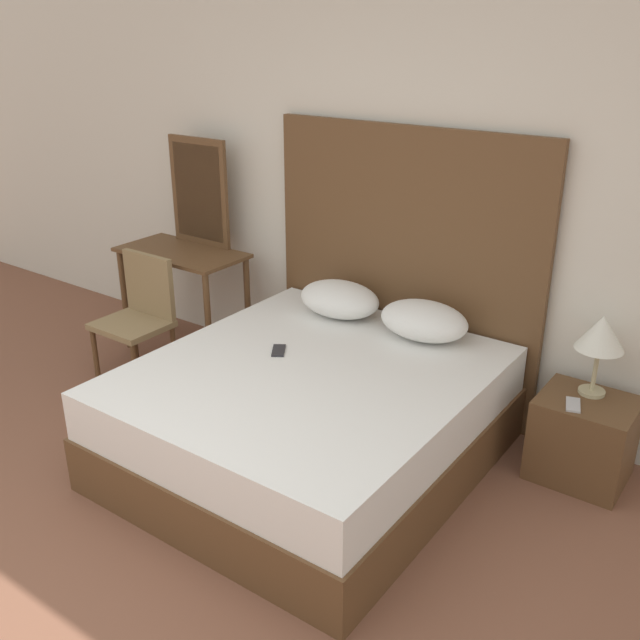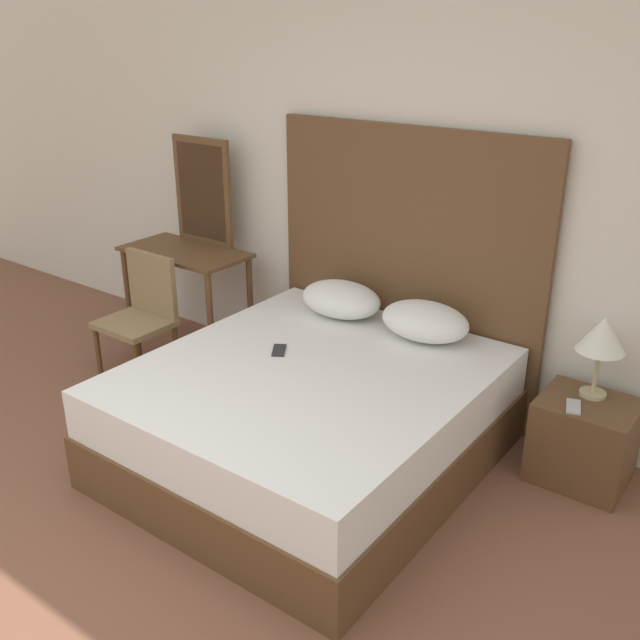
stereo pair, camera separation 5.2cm
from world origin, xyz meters
name	(u,v)px [view 2 (the right image)]	position (x,y,z in m)	size (l,w,h in m)	color
wall_back	(398,187)	(0.00, 2.72, 1.35)	(10.00, 0.06, 2.70)	silver
bed	(310,416)	(0.12, 1.67, 0.28)	(1.73, 1.91, 0.57)	brown
headboard	(405,269)	(0.12, 2.65, 0.87)	(1.81, 0.05, 1.73)	brown
pillow_left	(341,299)	(-0.18, 2.38, 0.68)	(0.53, 0.38, 0.21)	white
pillow_right	(425,321)	(0.41, 2.38, 0.68)	(0.53, 0.38, 0.21)	white
phone_on_bed	(279,350)	(-0.15, 1.74, 0.58)	(0.14, 0.16, 0.01)	#232328
nightstand	(583,441)	(1.38, 2.40, 0.23)	(0.48, 0.42, 0.46)	brown
table_lamp	(602,337)	(1.37, 2.48, 0.80)	(0.25, 0.25, 0.44)	tan
phone_on_nightstand	(574,407)	(1.33, 2.29, 0.47)	(0.11, 0.16, 0.01)	#B7B7BC
vanity_desk	(186,270)	(-1.47, 2.29, 0.64)	(0.93, 0.48, 0.78)	brown
vanity_mirror	(203,192)	(-1.47, 2.50, 1.16)	(0.52, 0.03, 0.76)	brown
chair	(143,309)	(-1.43, 1.84, 0.48)	(0.46, 0.40, 0.85)	olive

